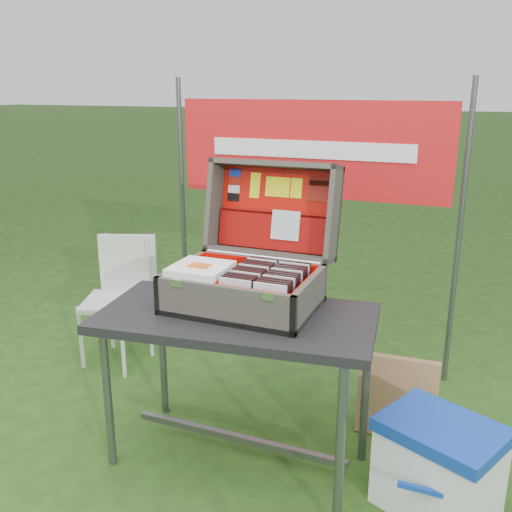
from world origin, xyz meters
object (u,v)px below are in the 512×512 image
at_px(suitcase, 249,239).
at_px(cooler, 438,467).
at_px(table, 237,390).
at_px(cardboard_box, 397,397).
at_px(chair, 114,303).

distance_m(suitcase, cooler, 1.20).
relative_size(table, cardboard_box, 2.92).
bearing_deg(cardboard_box, table, -144.77).
relative_size(suitcase, chair, 0.80).
bearing_deg(suitcase, chair, 156.28).
relative_size(table, chair, 1.50).
xyz_separation_m(table, cooler, (0.86, 0.02, -0.17)).
bearing_deg(cardboard_box, chair, 173.01).
bearing_deg(table, cooler, -5.68).
xyz_separation_m(cooler, cardboard_box, (-0.24, 0.47, 0.00)).
xyz_separation_m(suitcase, cooler, (0.87, -0.12, -0.82)).
relative_size(cooler, cardboard_box, 1.12).
distance_m(chair, cardboard_box, 1.73).
height_order(cooler, chair, chair).
height_order(cooler, cardboard_box, cardboard_box).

